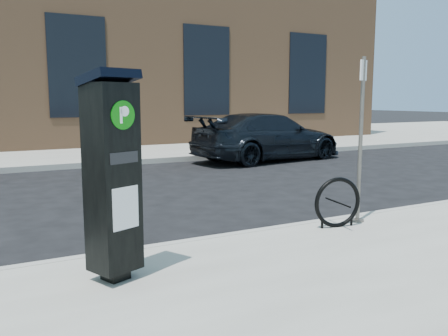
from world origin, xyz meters
TOP-DOWN VIEW (x-y plane):
  - ground at (0.00, 0.00)m, footprint 120.00×120.00m
  - sidewalk_far at (0.00, 14.00)m, footprint 60.00×12.00m
  - curb_near at (0.00, -0.02)m, footprint 60.00×0.12m
  - curb_far at (0.00, 8.02)m, footprint 60.00×0.12m
  - building at (-0.00, 17.00)m, footprint 28.00×10.05m
  - parking_kiosk at (-2.25, -0.85)m, footprint 0.58×0.55m
  - sign_pole at (1.39, -0.30)m, footprint 0.19×0.18m
  - bike_rack at (0.93, -0.40)m, footprint 0.69×0.18m
  - car_dark at (4.69, 7.05)m, footprint 5.25×2.69m

SIDE VIEW (x-z plane):
  - ground at x=0.00m, z-range 0.00..0.00m
  - sidewalk_far at x=0.00m, z-range 0.00..0.15m
  - curb_near at x=0.00m, z-range -0.01..0.15m
  - curb_far at x=0.00m, z-range -0.01..0.15m
  - bike_rack at x=0.93m, z-range 0.14..0.84m
  - car_dark at x=4.69m, z-range 0.00..1.46m
  - parking_kiosk at x=-2.25m, z-range 0.18..2.18m
  - sign_pole at x=1.39m, z-range 0.14..2.45m
  - building at x=0.00m, z-range 0.02..8.27m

